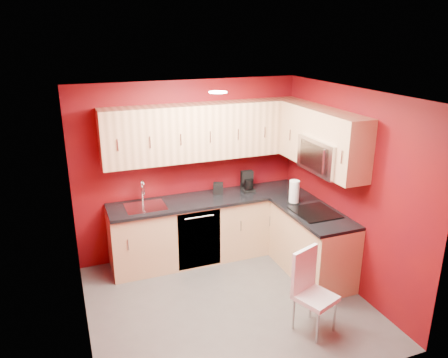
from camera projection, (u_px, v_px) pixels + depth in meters
floor at (227, 304)px, 5.25m from camera, size 3.20×3.20×0.00m
ceiling at (228, 94)px, 4.44m from camera, size 3.20×3.20×0.00m
wall_back at (189, 170)px, 6.17m from camera, size 3.20×0.00×3.20m
wall_front at (296, 275)px, 3.52m from camera, size 3.20×0.00×3.20m
wall_left at (77, 230)px, 4.30m from camera, size 0.00×3.00×3.00m
wall_right at (348, 190)px, 5.39m from camera, size 0.00×3.00×3.00m
base_cabinets_back at (210, 228)px, 6.24m from camera, size 2.80×0.60×0.87m
base_cabinets_right at (312, 244)px, 5.77m from camera, size 0.60×1.30×0.87m
countertop_back at (210, 199)px, 6.08m from camera, size 2.80×0.63×0.04m
countertop_right at (314, 213)px, 5.61m from camera, size 0.63×1.27×0.04m
upper_cabinets_back at (206, 131)px, 5.90m from camera, size 2.80×0.35×0.75m
upper_cabinets_right at (320, 133)px, 5.52m from camera, size 0.35×1.55×0.75m
microwave at (327, 155)px, 5.36m from camera, size 0.42×0.76×0.42m
cooktop at (315, 212)px, 5.57m from camera, size 0.50×0.55×0.01m
sink at (145, 204)px, 5.77m from camera, size 0.52×0.42×0.35m
dishwasher_front at (199, 240)px, 5.90m from camera, size 0.60×0.02×0.82m
downlight at (218, 92)px, 4.71m from camera, size 0.20×0.20×0.01m
coffee_maker at (248, 182)px, 6.29m from camera, size 0.19×0.24×0.28m
napkin_holder at (218, 188)px, 6.21m from camera, size 0.18×0.18×0.15m
paper_towel at (294, 192)px, 5.85m from camera, size 0.19×0.19×0.31m
dining_chair at (316, 293)px, 4.64m from camera, size 0.49×0.50×0.93m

